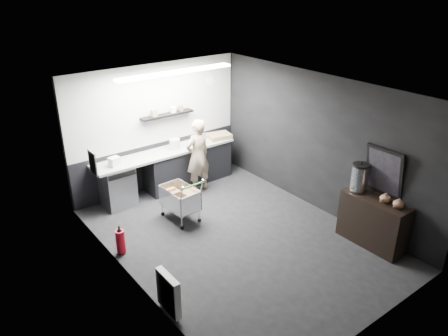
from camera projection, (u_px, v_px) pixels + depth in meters
floor at (237, 238)px, 7.86m from camera, size 5.50×5.50×0.00m
ceiling at (239, 90)px, 6.74m from camera, size 5.50×5.50×0.00m
wall_back at (157, 127)px, 9.29m from camera, size 5.50×0.00×5.50m
wall_front at (380, 244)px, 5.31m from camera, size 5.50×0.00×5.50m
wall_left at (129, 205)px, 6.19m from camera, size 0.00×5.50×5.50m
wall_right at (318, 144)px, 8.41m from camera, size 0.00×5.50×5.50m
kitchen_wall_panel at (156, 104)px, 9.07m from camera, size 3.95×0.02×1.70m
dado_panel at (160, 164)px, 9.63m from camera, size 3.95×0.02×1.00m
floating_shelf at (167, 115)px, 9.20m from camera, size 1.20×0.22×0.04m
wall_clock at (210, 81)px, 9.71m from camera, size 0.20×0.03×0.20m
poster at (93, 163)px, 7.06m from camera, size 0.02×0.30×0.40m
poster_red_band at (92, 159)px, 7.04m from camera, size 0.02×0.22×0.10m
radiator at (168, 293)px, 5.99m from camera, size 0.10×0.50×0.60m
ceiling_strip at (176, 72)px, 8.09m from camera, size 2.40×0.20×0.04m
prep_counter at (172, 169)px, 9.49m from camera, size 3.20×0.61×0.90m
person at (198, 156)px, 9.23m from camera, size 0.62×0.43×1.62m
shopping_cart at (180, 199)px, 8.29m from camera, size 0.52×0.83×0.89m
sideboard at (373, 215)px, 7.50m from camera, size 0.50×1.18×1.76m
fire_extinguisher at (120, 241)px, 7.33m from camera, size 0.16×0.16×0.51m
cardboard_box at (219, 136)px, 9.94m from camera, size 0.57×0.48×0.10m
pink_tub at (175, 144)px, 9.32m from camera, size 0.22×0.22×0.22m
white_container at (114, 162)px, 8.51m from camera, size 0.23×0.20×0.18m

